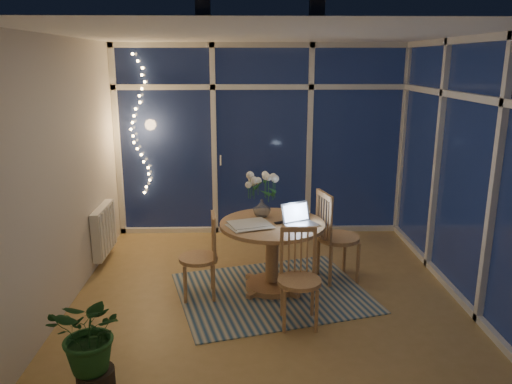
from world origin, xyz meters
TOP-DOWN VIEW (x-y plane):
  - floor at (0.00, 0.00)m, footprint 4.00×4.00m
  - ceiling at (0.00, 0.00)m, footprint 4.00×4.00m
  - wall_back at (0.00, 2.00)m, footprint 4.00×0.04m
  - wall_front at (0.00, -2.00)m, footprint 4.00×0.04m
  - wall_left at (-2.00, 0.00)m, footprint 0.04×4.00m
  - wall_right at (2.00, 0.00)m, footprint 0.04×4.00m
  - window_wall_back at (0.00, 1.96)m, footprint 4.00×0.10m
  - window_wall_right at (1.96, 0.00)m, footprint 0.10×4.00m
  - radiator at (-1.94, 0.90)m, footprint 0.10×0.70m
  - fairy_lights at (-1.65, 1.88)m, footprint 0.24×0.10m
  - garden_patio at (0.50, 5.00)m, footprint 12.00×6.00m
  - garden_fence at (0.00, 5.50)m, footprint 11.00×0.08m
  - neighbour_roof at (0.30, 8.50)m, footprint 7.00×3.00m
  - garden_shrubs at (-0.80, 3.40)m, footprint 0.90×0.90m
  - rug at (0.04, -0.02)m, footprint 2.24×1.97m
  - dining_table at (0.04, 0.08)m, footprint 1.34×1.34m
  - chair_left at (-0.72, -0.08)m, footprint 0.46×0.46m
  - chair_right at (0.78, 0.30)m, footprint 0.58×0.58m
  - chair_front at (0.24, -0.66)m, footprint 0.43×0.43m
  - laptop at (0.33, -0.02)m, footprint 0.41×0.40m
  - flower_vase at (-0.06, 0.29)m, footprint 0.25×0.25m
  - bowl at (0.38, 0.36)m, footprint 0.19×0.19m
  - newspapers at (-0.20, -0.02)m, footprint 0.48×0.43m
  - phone at (0.11, 0.07)m, footprint 0.12×0.09m
  - potted_plant at (-1.37, -1.57)m, footprint 0.66×0.61m

SIDE VIEW (x-z plane):
  - garden_patio at x=0.50m, z-range -0.11..-0.01m
  - floor at x=0.00m, z-range 0.00..0.00m
  - rug at x=0.04m, z-range 0.00..0.01m
  - dining_table at x=0.04m, z-range 0.00..0.74m
  - potted_plant at x=-1.37m, z-range 0.00..0.76m
  - radiator at x=-1.94m, z-range 0.11..0.69m
  - chair_left at x=-0.72m, z-range 0.00..0.90m
  - garden_shrubs at x=-0.80m, z-range 0.00..0.90m
  - chair_front at x=0.24m, z-range 0.00..0.91m
  - chair_right at x=0.78m, z-range 0.00..1.03m
  - phone at x=0.11m, z-range 0.74..0.75m
  - newspapers at x=-0.20m, z-range 0.74..0.77m
  - bowl at x=0.38m, z-range 0.74..0.78m
  - flower_vase at x=-0.06m, z-range 0.74..0.95m
  - laptop at x=0.33m, z-range 0.74..0.98m
  - garden_fence at x=0.00m, z-range 0.00..1.80m
  - wall_back at x=0.00m, z-range 0.00..2.60m
  - wall_front at x=0.00m, z-range 0.00..2.60m
  - wall_left at x=-2.00m, z-range 0.00..2.60m
  - wall_right at x=2.00m, z-range 0.00..2.60m
  - window_wall_back at x=0.00m, z-range 0.00..2.60m
  - window_wall_right at x=1.96m, z-range 0.00..2.60m
  - fairy_lights at x=-1.65m, z-range 0.60..2.45m
  - neighbour_roof at x=0.30m, z-range 1.10..3.30m
  - ceiling at x=0.00m, z-range 2.60..2.60m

